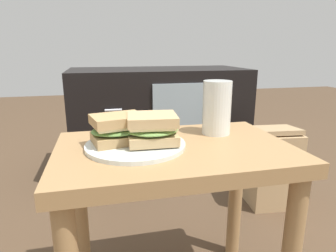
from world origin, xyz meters
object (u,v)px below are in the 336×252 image
at_px(sandwich_front, 118,129).
at_px(beer_glass, 217,109).
at_px(tv_cabinet, 159,120).
at_px(plate, 136,145).
at_px(sandwich_back, 153,129).
at_px(paper_bag, 271,167).

distance_m(sandwich_front, beer_glass, 0.27).
distance_m(tv_cabinet, plate, 0.98).
relative_size(tv_cabinet, beer_glass, 6.66).
height_order(plate, sandwich_back, sandwich_back).
bearing_deg(paper_bag, beer_glass, -140.27).
bearing_deg(paper_bag, sandwich_back, -144.85).
bearing_deg(tv_cabinet, sandwich_front, -107.07).
xyz_separation_m(plate, sandwich_front, (-0.04, 0.02, 0.04)).
xyz_separation_m(sandwich_front, beer_glass, (0.27, 0.05, 0.03)).
bearing_deg(tv_cabinet, paper_bag, -52.12).
xyz_separation_m(plate, paper_bag, (0.65, 0.42, -0.29)).
distance_m(tv_cabinet, beer_glass, 0.90).
bearing_deg(plate, beer_glass, 15.81).
height_order(sandwich_front, sandwich_back, sandwich_back).
relative_size(plate, sandwich_front, 1.63).
bearing_deg(sandwich_front, beer_glass, 10.38).
xyz_separation_m(sandwich_back, beer_glass, (0.19, 0.08, 0.02)).
bearing_deg(sandwich_front, tv_cabinet, 72.93).
xyz_separation_m(sandwich_front, paper_bag, (0.69, 0.40, -0.33)).
xyz_separation_m(tv_cabinet, beer_glass, (-0.02, -0.87, 0.24)).
relative_size(tv_cabinet, paper_bag, 2.65).
bearing_deg(plate, tv_cabinet, 75.37).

